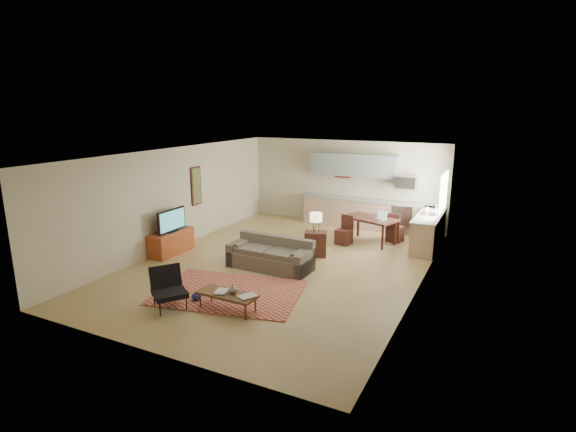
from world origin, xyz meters
The scene contains 25 objects.
room centered at (0.00, 0.00, 1.35)m, with size 9.00×9.00×9.00m.
kitchen_counter_back centered at (0.90, 4.18, 0.46)m, with size 4.26×0.64×0.92m, color tan, non-canonical shape.
kitchen_counter_right centered at (2.93, 3.00, 0.46)m, with size 0.64×2.26×0.92m, color tan, non-canonical shape.
kitchen_range centered at (2.00, 4.18, 0.45)m, with size 0.62×0.62×0.90m, color #A5A8AD.
kitchen_microwave centered at (2.00, 4.20, 1.55)m, with size 0.62×0.40×0.35m, color #A5A8AD.
upper_cabinets centered at (0.30, 4.33, 1.95)m, with size 2.80×0.34×0.70m, color gray.
window_right centered at (3.23, 3.00, 1.55)m, with size 0.02×1.40×1.05m, color white.
wall_art_left centered at (-3.21, 0.90, 1.55)m, with size 0.06×0.42×1.10m, color olive, non-canonical shape.
triptych centered at (-0.10, 4.47, 1.75)m, with size 1.70×0.04×0.50m, color beige, non-canonical shape.
rug centered at (-0.21, -2.01, 0.01)m, with size 2.91×2.01×0.02m, color maroon.
sofa centered at (-0.14, -0.37, 0.36)m, with size 2.09×0.91×0.73m, color brown, non-canonical shape.
coffee_table centered at (0.23, -2.72, 0.18)m, with size 1.17×0.47×0.35m, color #472E17, non-canonical shape.
book_a centered at (-0.01, -2.76, 0.36)m, with size 0.29×0.35×0.03m, color maroon.
book_b centered at (0.55, -2.64, 0.36)m, with size 0.37×0.41×0.03m, color navy.
vase centered at (0.32, -2.68, 0.44)m, with size 0.20×0.20×0.18m, color black.
armchair centered at (-0.80, -3.14, 0.39)m, with size 0.69×0.69×0.79m, color black, non-canonical shape.
tv_credenza centered at (-2.98, -0.54, 0.30)m, with size 0.50×1.29×0.60m, color #913919, non-canonical shape.
tv centered at (-2.93, -0.54, 0.90)m, with size 0.10×1.00×0.60m, color black, non-canonical shape.
console_table centered at (0.47, 0.94, 0.32)m, with size 0.55×0.37×0.64m, color #361813, non-canonical shape.
table_lamp centered at (0.47, 0.94, 0.90)m, with size 0.31×0.31×0.51m, color beige, non-canonical shape.
dining_table centered at (1.39, 2.69, 0.37)m, with size 1.44×0.83×0.73m, color #361813, non-canonical shape.
dining_chair_near centered at (0.78, 2.24, 0.40)m, with size 0.39×0.40×0.81m, color #361813, non-canonical shape.
dining_chair_far centered at (2.00, 3.15, 0.43)m, with size 0.41×0.43×0.85m, color #361813, non-canonical shape.
laptop centered at (1.67, 2.60, 0.85)m, with size 0.31×0.23×0.23m, color #A5A8AD, non-canonical shape.
soap_bottle centered at (2.83, 3.18, 1.02)m, with size 0.10×0.10×0.19m, color beige.
Camera 1 is at (4.72, -9.22, 3.76)m, focal length 28.00 mm.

